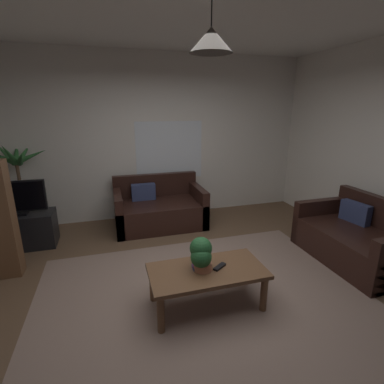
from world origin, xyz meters
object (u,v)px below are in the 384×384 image
tv_stand (22,231)px  pendant_lamp (211,40)px  couch_under_window (159,210)px  book_on_table_0 (199,267)px  tv (15,198)px  potted_plant_on_table (201,254)px  potted_palm_corner (21,189)px  book_on_table_1 (198,264)px  couch_right_side (357,241)px  coffee_table (207,275)px  remote_on_table_0 (220,267)px

tv_stand → pendant_lamp: 3.64m
couch_under_window → tv_stand: size_ratio=1.63×
couch_under_window → tv_stand: couch_under_window is taller
book_on_table_0 → tv: tv is taller
potted_plant_on_table → potted_palm_corner: potted_palm_corner is taller
book_on_table_0 → book_on_table_1: size_ratio=1.08×
couch_under_window → tv: bearing=-172.6°
couch_right_side → tv: tv is taller
book_on_table_0 → book_on_table_1: book_on_table_1 is taller
coffee_table → pendant_lamp: pendant_lamp is taller
potted_plant_on_table → tv: (-2.06, 1.93, 0.16)m
book_on_table_0 → coffee_table: bearing=-28.5°
remote_on_table_0 → potted_plant_on_table: potted_plant_on_table is taller
tv_stand → pendant_lamp: size_ratio=1.88×
tv → tv_stand: bearing=90.0°
tv → potted_palm_corner: (-0.06, 0.55, -0.02)m
coffee_table → potted_palm_corner: size_ratio=0.76×
couch_right_side → tv_stand: size_ratio=1.58×
couch_right_side → coffee_table: bearing=-81.9°
couch_right_side → remote_on_table_0: bearing=-81.2°
tv_stand → tv: size_ratio=1.15×
couch_right_side → pendant_lamp: size_ratio=2.97×
couch_under_window → potted_plant_on_table: (0.03, -2.20, 0.31)m
couch_under_window → couch_right_side: size_ratio=1.03×
couch_under_window → potted_palm_corner: potted_palm_corner is taller
tv → potted_palm_corner: potted_palm_corner is taller
remote_on_table_0 → tv: bearing=14.0°
book_on_table_1 → tv: 2.80m
coffee_table → tv: tv is taller
book_on_table_1 → tv: size_ratio=0.14×
book_on_table_1 → pendant_lamp: (0.08, -0.06, 2.01)m
couch_right_side → tv_stand: (-4.31, 1.65, -0.02)m
potted_plant_on_table → pendant_lamp: bearing=-10.8°
couch_right_side → remote_on_table_0: couch_right_side is taller
book_on_table_0 → pendant_lamp: 2.03m
coffee_table → tv_stand: 2.90m
potted_plant_on_table → potted_palm_corner: bearing=130.6°
book_on_table_0 → pendant_lamp: bearing=-28.5°
potted_palm_corner → book_on_table_1: bearing=-49.2°
tv_stand → potted_palm_corner: size_ratio=0.60×
potted_plant_on_table → tv_stand: potted_plant_on_table is taller
remote_on_table_0 → pendant_lamp: size_ratio=0.33×
potted_plant_on_table → pendant_lamp: 1.87m
book_on_table_0 → potted_plant_on_table: 0.16m
tv_stand → potted_palm_corner: (-0.06, 0.53, 0.48)m
coffee_table → book_on_table_1: size_ratio=10.16×
coffee_table → tv_stand: size_ratio=1.27×
book_on_table_1 → potted_plant_on_table: potted_plant_on_table is taller
tv → book_on_table_1: bearing=-42.7°
potted_plant_on_table → tv_stand: 2.86m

